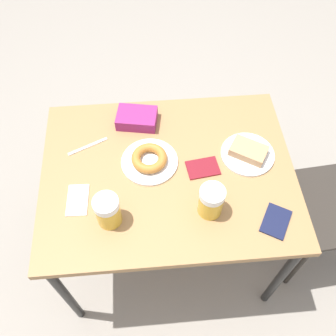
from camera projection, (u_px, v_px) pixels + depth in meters
The scene contains 11 objects.
ground_plane at pixel (168, 241), 2.06m from camera, with size 8.00×8.00×0.00m, color gray.
table at pixel (168, 179), 1.53m from camera, with size 0.77×1.00×0.70m.
plate_with_cake at pixel (248, 152), 1.51m from camera, with size 0.22×0.22×0.05m.
plate_with_donut at pixel (149, 160), 1.48m from camera, with size 0.23×0.23×0.05m.
beer_mug_left at pixel (211, 201), 1.32m from camera, with size 0.09×0.09×0.13m.
beer_mug_center at pixel (108, 211), 1.30m from camera, with size 0.09×0.09×0.13m.
napkin_folded at pixel (78, 200), 1.40m from camera, with size 0.14×0.08×0.00m.
fork at pixel (88, 146), 1.54m from camera, with size 0.08×0.16×0.00m.
passport_near_edge at pixel (276, 221), 1.35m from camera, with size 0.15×0.14×0.01m.
passport_far_edge at pixel (203, 168), 1.48m from camera, with size 0.10×0.14×0.01m.
blue_pouch at pixel (137, 118), 1.59m from camera, with size 0.14×0.19×0.05m.
Camera 1 is at (0.81, -0.07, 1.93)m, focal length 40.00 mm.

